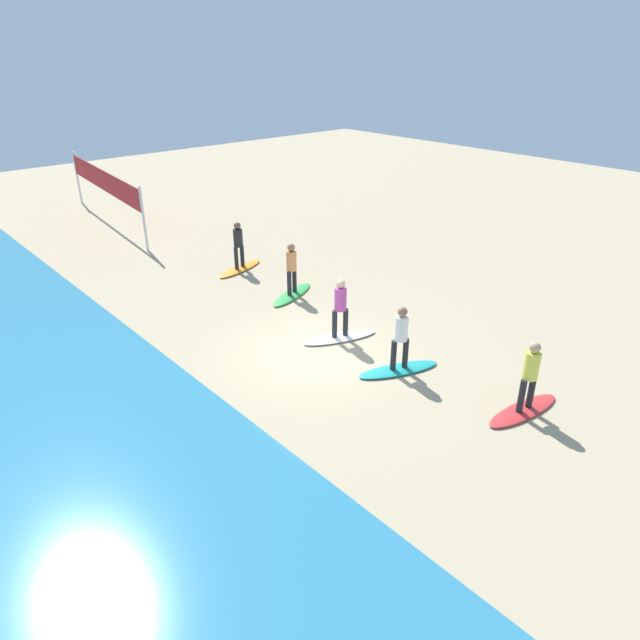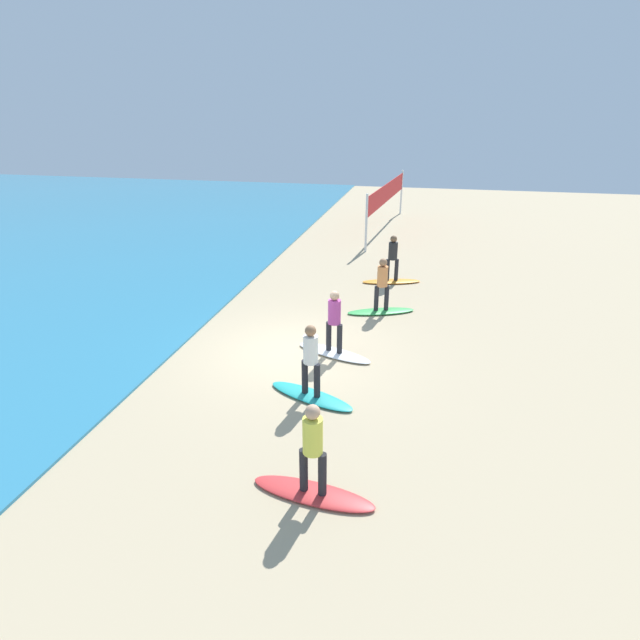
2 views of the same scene
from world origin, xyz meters
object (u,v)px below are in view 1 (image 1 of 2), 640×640
surfer_green (291,265)px  volleyball_net (104,183)px  surfboard_red (523,410)px  surfboard_green (292,294)px  surfer_teal (401,334)px  surfboard_orange (240,269)px  surfer_white (340,304)px  surfer_red (531,371)px  surfer_orange (238,242)px  surfboard_white (340,337)px  surfboard_teal (398,370)px

surfer_green → volleyball_net: (11.55, 0.98, 0.75)m
surfboard_red → surfboard_green: 8.28m
surfer_teal → surfboard_orange: size_ratio=0.78×
surfer_white → volleyball_net: (14.69, 0.11, 0.75)m
surfer_red → surfboard_green: bearing=-1.6°
surfer_white → surfer_orange: (6.14, -0.94, 0.00)m
surfer_teal → surfer_green: (5.32, -0.97, 0.00)m
surfer_red → surfboard_white: bearing=7.1°
surfboard_teal → surfer_green: size_ratio=1.28×
surfboard_teal → surfboard_orange: same height
surfboard_orange → surfer_teal: bearing=67.2°
surfer_red → surfboard_orange: size_ratio=0.78×
surfboard_teal → surfer_orange: size_ratio=1.28×
surfer_red → surfer_green: size_ratio=1.00×
surfer_teal → surfer_white: (2.19, -0.09, 0.00)m
surfer_red → volleyball_net: bearing=2.2°
surfer_green → surfer_orange: size_ratio=1.00×
surfer_green → surfer_orange: same height
surfer_green → volleyball_net: size_ratio=0.18×
surfboard_red → surfboard_teal: (2.95, 0.73, 0.00)m
surfer_white → surfboard_orange: surfer_white is taller
surfboard_green → volleyball_net: (11.55, 0.98, 1.74)m
surfboard_green → volleyball_net: size_ratio=0.23×
surfer_green → surfboard_orange: surfer_green is taller
surfer_green → surfer_red: bearing=178.4°
surfer_white → volleyball_net: bearing=0.4°
surfboard_orange → volleyball_net: 8.79m
surfboard_red → surfer_teal: (2.95, 0.73, 0.99)m
surfer_orange → volleyball_net: volleyball_net is taller
surfboard_teal → surfer_orange: surfer_orange is taller
surfer_red → surfer_orange: same height
surfer_teal → surfer_white: size_ratio=1.00×
surfer_orange → surfboard_teal: bearing=172.9°
volleyball_net → surfer_orange: bearing=-173.0°
surfboard_white → surfer_white: bearing=0.0°
surfboard_orange → volleyball_net: bearing=-98.8°
surfboard_teal → surfer_green: bearing=-78.7°
surfboard_teal → surfer_green: (5.32, -0.97, 0.99)m
surfer_teal → surfer_orange: same height
surfboard_orange → surfboard_white: bearing=65.6°
surfboard_white → surfer_white: 0.99m
surfer_teal → volleyball_net: size_ratio=0.18×
surfboard_red → surfer_red: 0.99m
surfer_red → surfboard_green: size_ratio=0.78×
surfer_red → surfboard_orange: 11.33m
surfboard_green → surfboard_red: bearing=67.7°
surfboard_red → volleyball_net: 19.92m
surfboard_red → surfer_teal: 3.20m
surfboard_white → surfboard_orange: size_ratio=1.00×
surfer_red → surfer_green: bearing=-1.6°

